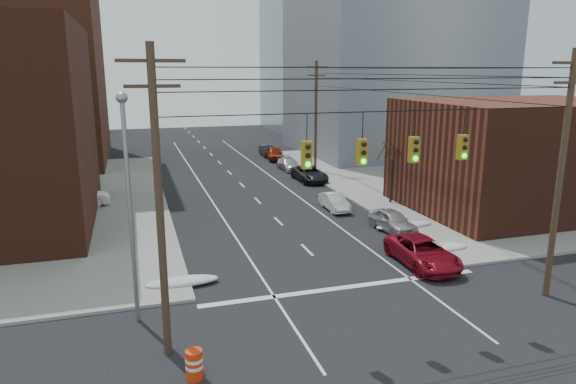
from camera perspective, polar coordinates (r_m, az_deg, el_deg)
ground at (r=19.91m, az=14.08°, el=-17.56°), size 160.00×160.00×0.00m
sidewalk_ne at (r=55.96m, az=23.74°, el=1.93°), size 40.00×40.00×0.15m
building_brick_far at (r=90.10m, az=-28.13°, el=9.24°), size 22.00×18.00×12.00m
building_office at (r=66.31m, az=11.50°, el=15.22°), size 22.00×20.00×25.00m
building_glass at (r=90.75m, az=4.59°, el=13.93°), size 20.00×18.00×22.00m
building_storefront at (r=41.31m, az=24.57°, el=3.69°), size 16.00×12.00×8.00m
utility_pole_left at (r=17.98m, az=-14.13°, el=-0.93°), size 2.20×0.28×11.00m
utility_pole_right at (r=25.26m, az=28.04°, el=1.96°), size 2.20×0.28×11.00m
utility_pole_far at (r=51.77m, az=3.12°, el=8.60°), size 2.20×0.28×11.00m
traffic_signals at (r=19.98m, az=11.12°, el=4.69°), size 17.00×0.42×2.02m
street_light at (r=20.94m, az=-17.29°, el=0.19°), size 0.44×0.44×9.32m
bare_tree at (r=40.02m, az=11.42°, el=1.92°), size 2.09×2.20×4.93m
snow_nw at (r=25.51m, az=-11.69°, el=-9.72°), size 3.50×1.08×0.42m
snow_ne at (r=30.79m, az=16.91°, el=-5.95°), size 3.00×1.08×0.42m
snow_east_far at (r=34.41m, az=12.77°, el=-3.66°), size 4.00×1.08×0.42m
red_pickup at (r=28.23m, az=14.73°, el=-6.48°), size 2.54×5.24×1.44m
parked_car_a at (r=33.58m, az=11.55°, el=-3.15°), size 1.96×4.20×1.39m
parked_car_b at (r=38.08m, az=5.20°, el=-1.09°), size 1.39×3.75×1.22m
parked_car_c at (r=47.81m, az=2.42°, el=2.05°), size 2.42×5.11×1.41m
parked_car_d at (r=53.22m, az=0.09°, el=3.13°), size 1.74×4.26×1.24m
parked_car_e at (r=59.17m, az=-1.48°, el=4.31°), size 2.26×4.61×1.51m
parked_car_f at (r=62.01m, az=-2.35°, el=4.60°), size 1.46×3.84×1.25m
lot_car_a at (r=41.29m, az=-22.18°, el=-0.56°), size 4.32×1.68×1.40m
lot_car_b at (r=39.68m, az=-25.62°, el=-1.36°), size 5.54×2.81×1.50m
lot_car_d at (r=40.12m, az=-27.10°, el=-1.40°), size 4.59×3.24×1.45m
construction_barrel at (r=18.34m, az=-10.38°, el=-18.30°), size 0.77×0.77×1.03m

